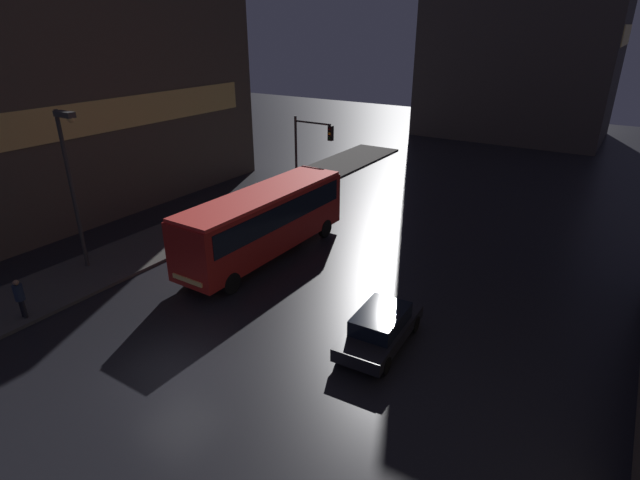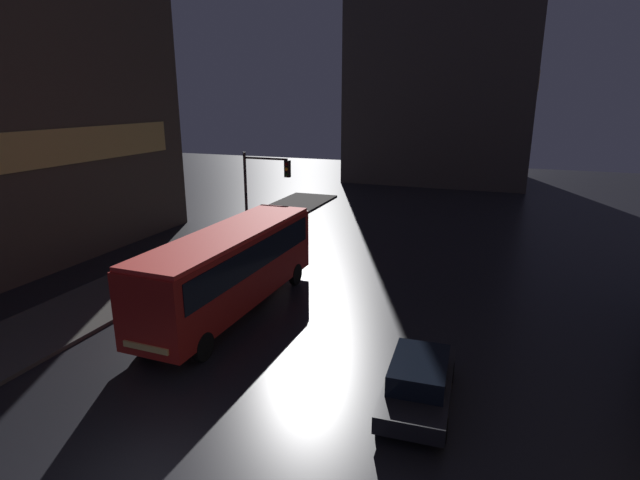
{
  "view_description": "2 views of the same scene",
  "coord_description": "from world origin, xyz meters",
  "px_view_note": "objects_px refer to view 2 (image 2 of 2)",
  "views": [
    {
      "loc": [
        11.67,
        -8.96,
        10.96
      ],
      "look_at": [
        0.06,
        9.22,
        1.6
      ],
      "focal_mm": 28.0,
      "sensor_mm": 36.0,
      "label": 1
    },
    {
      "loc": [
        7.0,
        -7.56,
        8.59
      ],
      "look_at": [
        -0.57,
        12.56,
        2.42
      ],
      "focal_mm": 28.0,
      "sensor_mm": 36.0,
      "label": 2
    }
  ],
  "objects_px": {
    "car_taxi": "(419,381)",
    "traffic_light_main": "(261,186)",
    "bus_near": "(231,263)",
    "pedestrian_near": "(204,242)"
  },
  "relations": [
    {
      "from": "bus_near",
      "to": "car_taxi",
      "type": "distance_m",
      "value": 9.25
    },
    {
      "from": "traffic_light_main",
      "to": "pedestrian_near",
      "type": "bearing_deg",
      "value": -122.58
    },
    {
      "from": "bus_near",
      "to": "traffic_light_main",
      "type": "relative_size",
      "value": 1.86
    },
    {
      "from": "car_taxi",
      "to": "pedestrian_near",
      "type": "bearing_deg",
      "value": -36.9
    },
    {
      "from": "car_taxi",
      "to": "traffic_light_main",
      "type": "height_order",
      "value": "traffic_light_main"
    },
    {
      "from": "car_taxi",
      "to": "traffic_light_main",
      "type": "relative_size",
      "value": 0.78
    },
    {
      "from": "car_taxi",
      "to": "traffic_light_main",
      "type": "distance_m",
      "value": 16.25
    },
    {
      "from": "car_taxi",
      "to": "traffic_light_main",
      "type": "xyz_separation_m",
      "value": [
        -10.9,
        11.64,
        3.1
      ]
    },
    {
      "from": "pedestrian_near",
      "to": "traffic_light_main",
      "type": "relative_size",
      "value": 0.31
    },
    {
      "from": "car_taxi",
      "to": "traffic_light_main",
      "type": "bearing_deg",
      "value": -49.85
    }
  ]
}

